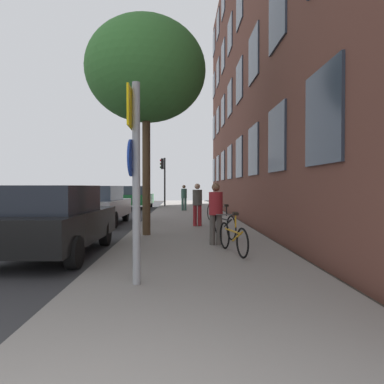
# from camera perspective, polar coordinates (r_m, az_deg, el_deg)

# --- Properties ---
(ground_plane) EXTENTS (41.80, 41.80, 0.00)m
(ground_plane) POSITION_cam_1_polar(r_m,az_deg,el_deg) (16.62, -12.56, -4.61)
(ground_plane) COLOR #332D28
(road_asphalt) EXTENTS (7.00, 38.00, 0.01)m
(road_asphalt) POSITION_cam_1_polar(r_m,az_deg,el_deg) (17.14, -19.50, -4.46)
(road_asphalt) COLOR #2D2D30
(road_asphalt) RESTS_ON ground
(sidewalk) EXTENTS (4.20, 38.00, 0.12)m
(sidewalk) POSITION_cam_1_polar(r_m,az_deg,el_deg) (16.33, -0.37, -4.48)
(sidewalk) COLOR gray
(sidewalk) RESTS_ON ground
(building_facade) EXTENTS (0.56, 27.00, 15.30)m
(building_facade) POSITION_cam_1_polar(r_m,az_deg,el_deg) (17.13, 9.03, 21.68)
(building_facade) COLOR brown
(building_facade) RESTS_ON ground
(sign_post) EXTENTS (0.16, 0.60, 3.07)m
(sign_post) POSITION_cam_1_polar(r_m,az_deg,el_deg) (5.17, -9.75, 4.17)
(sign_post) COLOR gray
(sign_post) RESTS_ON sidewalk
(traffic_light) EXTENTS (0.43, 0.24, 3.64)m
(traffic_light) POSITION_cam_1_polar(r_m,az_deg,el_deg) (25.42, -4.89, 3.24)
(traffic_light) COLOR black
(traffic_light) RESTS_ON sidewalk
(tree_near) EXTENTS (3.64, 3.64, 6.57)m
(tree_near) POSITION_cam_1_polar(r_m,az_deg,el_deg) (10.95, -7.82, 19.67)
(tree_near) COLOR #4C3823
(tree_near) RESTS_ON sidewalk
(bicycle_0) EXTENTS (0.53, 1.70, 0.93)m
(bicycle_0) POSITION_cam_1_polar(r_m,az_deg,el_deg) (7.58, 7.00, -7.62)
(bicycle_0) COLOR black
(bicycle_0) RESTS_ON sidewalk
(bicycle_1) EXTENTS (0.56, 1.71, 0.97)m
(bicycle_1) POSITION_cam_1_polar(r_m,az_deg,el_deg) (9.85, 5.55, -5.51)
(bicycle_1) COLOR black
(bicycle_1) RESTS_ON sidewalk
(bicycle_2) EXTENTS (0.42, 1.67, 0.95)m
(bicycle_2) POSITION_cam_1_polar(r_m,az_deg,el_deg) (14.48, 3.38, -3.46)
(bicycle_2) COLOR black
(bicycle_2) RESTS_ON sidewalk
(bicycle_3) EXTENTS (0.43, 1.66, 0.94)m
(bicycle_3) POSITION_cam_1_polar(r_m,az_deg,el_deg) (18.16, 4.18, -2.58)
(bicycle_3) COLOR black
(bicycle_3) RESTS_ON sidewalk
(pedestrian_0) EXTENTS (0.45, 0.45, 1.57)m
(pedestrian_0) POSITION_cam_1_polar(r_m,az_deg,el_deg) (8.54, 4.07, -3.01)
(pedestrian_0) COLOR #4C4742
(pedestrian_0) RESTS_ON sidewalk
(pedestrian_1) EXTENTS (0.46, 0.46, 1.60)m
(pedestrian_1) POSITION_cam_1_polar(r_m,az_deg,el_deg) (12.58, 0.91, -1.67)
(pedestrian_1) COLOR maroon
(pedestrian_1) RESTS_ON sidewalk
(pedestrian_2) EXTENTS (0.47, 0.47, 1.57)m
(pedestrian_2) POSITION_cam_1_polar(r_m,az_deg,el_deg) (20.71, -1.37, -0.66)
(pedestrian_2) COLOR #33594C
(pedestrian_2) RESTS_ON sidewalk
(car_0) EXTENTS (1.91, 4.12, 1.62)m
(car_0) POSITION_cam_1_polar(r_m,az_deg,el_deg) (8.32, -22.24, -4.41)
(car_0) COLOR black
(car_0) RESTS_ON road_asphalt
(car_1) EXTENTS (2.02, 4.24, 1.62)m
(car_1) POSITION_cam_1_polar(r_m,az_deg,el_deg) (14.56, -15.53, -2.08)
(car_1) COLOR #B7B7BC
(car_1) RESTS_ON road_asphalt
(car_2) EXTENTS (2.00, 4.15, 1.62)m
(car_2) POSITION_cam_1_polar(r_m,az_deg,el_deg) (24.65, -9.24, -0.82)
(car_2) COLOR #19662D
(car_2) RESTS_ON road_asphalt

